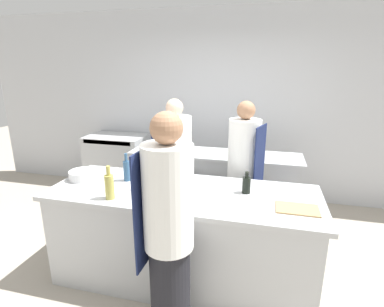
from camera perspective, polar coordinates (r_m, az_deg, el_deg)
The scene contains 16 objects.
ground_plane at distance 3.18m, azimuth -1.68°, elevation -22.22°, with size 16.00×16.00×0.00m, color #A89E8E.
wall_back at distance 4.61m, azimuth 5.54°, elevation 8.98°, with size 8.00×0.06×2.80m.
prep_counter at distance 2.92m, azimuth -1.76°, elevation -15.23°, with size 2.42×0.89×0.90m.
pass_counter at distance 4.02m, azimuth 4.17°, elevation -6.09°, with size 2.20×0.56×0.90m.
oven_range at distance 5.00m, azimuth -13.94°, elevation -1.89°, with size 0.91×0.60×0.93m.
chef_at_prep_near at distance 2.12m, azimuth -4.49°, elevation -15.41°, with size 0.35×0.34×1.72m.
chef_at_stove at distance 3.34m, azimuth 9.70°, elevation -4.24°, with size 0.39×0.38×1.64m.
chef_at_pass_far at distance 3.48m, azimuth -3.22°, elevation -3.26°, with size 0.43×0.42×1.64m.
bottle_olive_oil at distance 2.79m, azimuth -5.35°, elevation -3.93°, with size 0.06×0.06×0.29m.
bottle_vinegar at distance 2.98m, azimuth -12.33°, elevation -3.07°, with size 0.06×0.06×0.28m.
bottle_wine at distance 2.61m, azimuth -15.45°, elevation -5.96°, with size 0.08×0.08×0.29m.
bottle_cooking_oil at distance 2.68m, azimuth 10.32°, elevation -5.84°, with size 0.07×0.07×0.20m.
bottle_sauce at distance 2.47m, azimuth -4.23°, elevation -6.52°, with size 0.08×0.08×0.30m.
bowl_mixing_large at distance 3.15m, azimuth -20.01°, elevation -3.84°, with size 0.27×0.27×0.09m.
bowl_prep_small at distance 2.75m, azimuth -8.91°, elevation -6.10°, with size 0.19×0.19×0.08m.
cutting_board at distance 2.51m, azimuth 19.42°, elevation -9.91°, with size 0.33×0.21×0.01m.
Camera 1 is at (0.70, -2.39, 1.98)m, focal length 28.00 mm.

